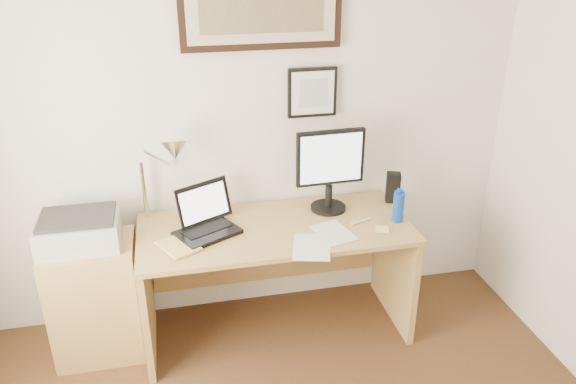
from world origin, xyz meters
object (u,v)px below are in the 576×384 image
object	(u,v)px
side_cabinet	(96,299)
desk	(273,254)
water_bottle	(398,207)
lcd_monitor	(330,167)
laptop	(206,222)
printer	(79,230)
book	(165,252)

from	to	relation	value
side_cabinet	desk	size ratio (longest dim) A/B	0.46
water_bottle	desk	world-z (taller)	water_bottle
water_bottle	lcd_monitor	xyz separation A→B (m)	(-0.36, 0.23, 0.20)
desk	water_bottle	bearing A→B (deg)	-12.95
laptop	printer	bearing A→B (deg)	177.52
desk	printer	world-z (taller)	printer
water_bottle	book	world-z (taller)	water_bottle
side_cabinet	printer	bearing A→B (deg)	144.90
desk	side_cabinet	bearing A→B (deg)	-178.11
side_cabinet	book	size ratio (longest dim) A/B	3.15
lcd_monitor	water_bottle	bearing A→B (deg)	-32.77
lcd_monitor	desk	bearing A→B (deg)	-169.99
side_cabinet	book	world-z (taller)	book
lcd_monitor	laptop	bearing A→B (deg)	-171.96
water_bottle	desk	xyz separation A→B (m)	(-0.73, 0.17, -0.33)
lcd_monitor	printer	world-z (taller)	lcd_monitor
side_cabinet	laptop	bearing A→B (deg)	-0.70
water_bottle	book	bearing A→B (deg)	-176.64
water_bottle	printer	size ratio (longest dim) A/B	0.43
printer	water_bottle	bearing A→B (deg)	-4.83
lcd_monitor	book	bearing A→B (deg)	-162.78
desk	printer	bearing A→B (deg)	-179.32
side_cabinet	desk	distance (m)	1.08
book	desk	size ratio (longest dim) A/B	0.14
book	desk	world-z (taller)	book
water_bottle	printer	bearing A→B (deg)	175.17
desk	lcd_monitor	distance (m)	0.64
side_cabinet	lcd_monitor	xyz separation A→B (m)	(1.44, 0.10, 0.68)
desk	lcd_monitor	bearing A→B (deg)	10.01
book	laptop	xyz separation A→B (m)	(0.24, 0.20, 0.05)
water_bottle	book	distance (m)	1.38
desk	laptop	distance (m)	0.50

